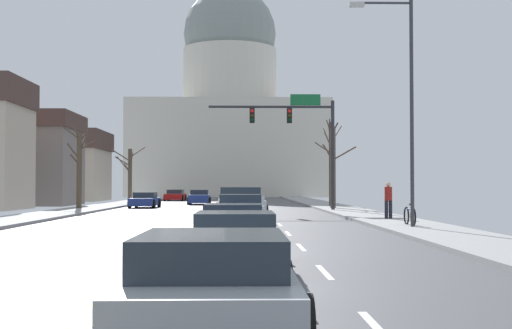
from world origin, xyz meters
The scene contains 21 objects.
ground centered at (0.00, 0.00, 0.02)m, with size 20.00×180.00×0.20m.
signal_gantry centered at (5.45, 15.77, 5.28)m, with size 7.91×0.41×7.24m.
street_lamp_right centered at (7.90, -1.76, 5.12)m, with size 2.38×0.24×8.45m.
capitol_building centered at (0.00, 75.20, 12.43)m, with size 28.59×18.91×33.82m.
sedan_near_00 centered at (1.78, 12.55, 0.59)m, with size 2.12×4.41×1.25m.
pickup_truck_near_01 centered at (1.83, 5.85, 0.71)m, with size 2.51×5.84×1.57m.
sedan_near_02 centered at (1.86, -0.87, 0.61)m, with size 1.98×4.30×1.32m.
sedan_near_03 centered at (1.67, -6.56, 0.54)m, with size 2.15×4.35×1.11m.
sedan_near_04 centered at (1.79, -13.14, 0.54)m, with size 1.96×4.22×1.13m.
sedan_near_05 centered at (1.60, -18.97, 0.54)m, with size 2.00×4.58×1.13m.
sedan_oncoming_00 centered at (-5.32, 23.94, 0.53)m, with size 2.04×4.31×1.14m.
sedan_oncoming_01 centered at (-1.82, 32.51, 0.59)m, with size 2.00×4.67×1.26m.
sedan_oncoming_02 centered at (-5.26, 46.16, 0.56)m, with size 2.16×4.73×1.19m.
flank_building_00 centered at (-16.65, 29.96, 3.86)m, with size 9.64×7.77×7.63m.
flank_building_02 centered at (-18.24, 45.92, 3.76)m, with size 11.15×9.56×7.40m.
bare_tree_00 centered at (8.06, 19.21, 2.91)m, with size 2.70×1.88×5.64m.
bare_tree_01 centered at (-8.31, 35.10, 2.74)m, with size 3.15×2.24×4.95m.
bare_tree_02 centered at (8.52, 23.98, 3.62)m, with size 1.18×2.71×6.58m.
bare_tree_03 centered at (-8.97, 18.83, 2.91)m, with size 2.04×1.82×5.65m.
pedestrian_00 centered at (8.59, 4.19, 1.07)m, with size 0.35×0.34×1.67m.
bicycle_parked centered at (8.33, -0.81, 0.49)m, with size 0.12×1.77×0.85m.
Camera 1 is at (1.93, -26.75, 1.66)m, focal length 47.77 mm.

